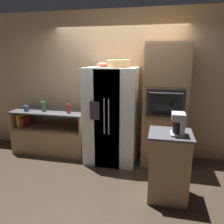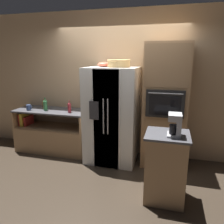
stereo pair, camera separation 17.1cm
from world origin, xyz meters
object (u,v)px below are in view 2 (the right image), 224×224
at_px(refrigerator, 112,115).
at_px(bottle_wide, 69,107).
at_px(wicker_basket, 119,63).
at_px(coffee_maker, 176,124).
at_px(bottle_short, 45,105).
at_px(wall_oven, 165,106).
at_px(bottle_tall, 44,104).
at_px(fruit_bowl, 104,64).
at_px(mug, 29,107).

xyz_separation_m(refrigerator, bottle_wide, (-0.85, -0.02, 0.11)).
distance_m(wicker_basket, coffee_maker, 1.60).
bearing_deg(bottle_short, wicker_basket, -1.09).
relative_size(wall_oven, bottle_tall, 10.47).
bearing_deg(bottle_short, bottle_tall, 131.84).
relative_size(bottle_wide, coffee_maker, 0.83).
bearing_deg(wicker_basket, fruit_bowl, 162.37).
xyz_separation_m(wall_oven, mug, (-2.69, -0.14, -0.16)).
relative_size(wall_oven, bottle_short, 8.37).
relative_size(fruit_bowl, bottle_tall, 1.11).
bearing_deg(mug, bottle_short, 11.22).
bearing_deg(bottle_wide, bottle_tall, 166.97).
height_order(bottle_tall, bottle_wide, bottle_wide).
bearing_deg(coffee_maker, bottle_short, 157.22).
bearing_deg(bottle_short, wall_oven, 1.83).
bearing_deg(wicker_basket, wall_oven, 7.19).
xyz_separation_m(refrigerator, fruit_bowl, (-0.17, 0.08, 0.92)).
distance_m(bottle_wide, mug, 0.89).
distance_m(refrigerator, bottle_wide, 0.86).
distance_m(bottle_short, bottle_wide, 0.55).
relative_size(wall_oven, wicker_basket, 5.32).
distance_m(bottle_tall, bottle_wide, 0.66).
xyz_separation_m(wall_oven, bottle_tall, (-2.45, 0.04, -0.12)).
relative_size(wicker_basket, bottle_short, 1.57).
relative_size(fruit_bowl, bottle_wide, 0.97).
relative_size(refrigerator, bottle_wide, 7.37).
bearing_deg(coffee_maker, wall_oven, 98.50).
xyz_separation_m(refrigerator, coffee_maker, (1.12, -1.04, 0.24)).
xyz_separation_m(bottle_short, coffee_maker, (2.52, -1.06, 0.12)).
height_order(fruit_bowl, coffee_maker, fruit_bowl).
bearing_deg(coffee_maker, wicker_basket, 133.97).
height_order(wicker_basket, bottle_short, wicker_basket).
relative_size(wicker_basket, mug, 3.14).
bearing_deg(fruit_bowl, refrigerator, -25.27).
height_order(refrigerator, bottle_wide, refrigerator).
relative_size(bottle_tall, bottle_short, 0.80).
height_order(wall_oven, fruit_bowl, wall_oven).
xyz_separation_m(wicker_basket, fruit_bowl, (-0.30, 0.10, -0.03)).
bearing_deg(refrigerator, wicker_basket, -5.91).
bearing_deg(bottle_wide, coffee_maker, -27.33).
distance_m(bottle_short, mug, 0.36).
bearing_deg(mug, wall_oven, 3.04).
relative_size(wicker_basket, fruit_bowl, 1.77).
height_order(fruit_bowl, mug, fruit_bowl).
relative_size(fruit_bowl, coffee_maker, 0.80).
bearing_deg(mug, refrigerator, 1.71).
distance_m(bottle_tall, mug, 0.30).
height_order(fruit_bowl, bottle_tall, fruit_bowl).
height_order(mug, coffee_maker, coffee_maker).
distance_m(fruit_bowl, bottle_wide, 1.07).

